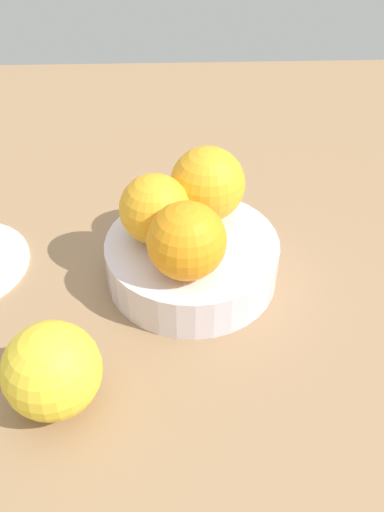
# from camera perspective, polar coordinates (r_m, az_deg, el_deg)

# --- Properties ---
(ground_plane) EXTENTS (1.10, 1.10, 0.02)m
(ground_plane) POSITION_cam_1_polar(r_m,az_deg,el_deg) (0.59, 0.00, -2.72)
(ground_plane) COLOR #997551
(fruit_bowl) EXTENTS (0.17, 0.17, 0.04)m
(fruit_bowl) POSITION_cam_1_polar(r_m,az_deg,el_deg) (0.56, 0.00, -0.43)
(fruit_bowl) COLOR silver
(fruit_bowl) RESTS_ON ground_plane
(orange_in_bowl_0) EXTENTS (0.07, 0.07, 0.07)m
(orange_in_bowl_0) POSITION_cam_1_polar(r_m,az_deg,el_deg) (0.49, -0.56, 1.55)
(orange_in_bowl_0) COLOR orange
(orange_in_bowl_0) RESTS_ON fruit_bowl
(orange_in_bowl_1) EXTENTS (0.08, 0.08, 0.08)m
(orange_in_bowl_1) POSITION_cam_1_polar(r_m,az_deg,el_deg) (0.56, 1.60, 7.34)
(orange_in_bowl_1) COLOR #F9A823
(orange_in_bowl_1) RESTS_ON fruit_bowl
(orange_in_bowl_2) EXTENTS (0.07, 0.07, 0.07)m
(orange_in_bowl_2) POSITION_cam_1_polar(r_m,az_deg,el_deg) (0.54, -3.81, 4.80)
(orange_in_bowl_2) COLOR #F9A823
(orange_in_bowl_2) RESTS_ON fruit_bowl
(orange_loose_0) EXTENTS (0.08, 0.08, 0.08)m
(orange_loose_0) POSITION_cam_1_polar(r_m,az_deg,el_deg) (0.46, -14.06, -11.22)
(orange_loose_0) COLOR yellow
(orange_loose_0) RESTS_ON ground_plane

